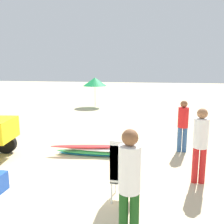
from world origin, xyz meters
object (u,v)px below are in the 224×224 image
stacked_plastic_chairs (123,166)px  lifeguard_near_left (200,141)px  lifeguard_near_right (183,123)px  beach_umbrella_left (95,82)px  lifeguard_far_right (129,180)px  surfboard_pile (93,151)px

stacked_plastic_chairs → lifeguard_near_left: size_ratio=0.74×
lifeguard_near_left → lifeguard_near_right: lifeguard_near_left is taller
lifeguard_near_right → beach_umbrella_left: size_ratio=0.82×
lifeguard_near_left → stacked_plastic_chairs: bearing=-144.5°
stacked_plastic_chairs → lifeguard_far_right: 1.21m
lifeguard_near_left → lifeguard_near_right: size_ratio=1.07×
lifeguard_near_right → lifeguard_far_right: bearing=-104.7°
stacked_plastic_chairs → lifeguard_near_left: 1.97m
lifeguard_near_right → beach_umbrella_left: bearing=121.6°
stacked_plastic_chairs → surfboard_pile: size_ratio=0.49×
lifeguard_near_left → lifeguard_near_right: (-0.18, 2.09, -0.07)m
stacked_plastic_chairs → lifeguard_near_right: bearing=66.5°
lifeguard_far_right → surfboard_pile: bearing=113.6°
lifeguard_near_left → lifeguard_far_right: size_ratio=0.98×
stacked_plastic_chairs → lifeguard_near_right: (1.40, 3.22, 0.20)m
surfboard_pile → lifeguard_far_right: 3.90m
stacked_plastic_chairs → lifeguard_far_right: (0.26, -1.15, 0.29)m
beach_umbrella_left → surfboard_pile: bearing=-75.2°
stacked_plastic_chairs → lifeguard_near_right: lifeguard_near_right is taller
surfboard_pile → stacked_plastic_chairs: bearing=-61.6°
stacked_plastic_chairs → lifeguard_far_right: size_ratio=0.72×
surfboard_pile → beach_umbrella_left: beach_umbrella_left is taller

